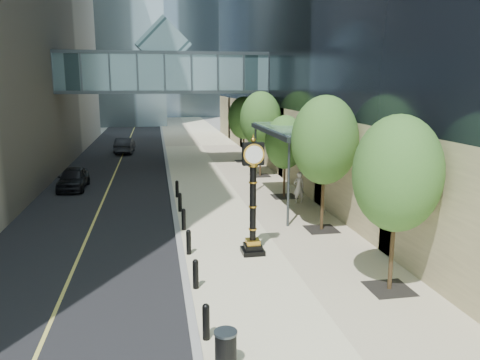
% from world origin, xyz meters
% --- Properties ---
extents(ground, '(320.00, 320.00, 0.00)m').
position_xyz_m(ground, '(0.00, 0.00, 0.00)').
color(ground, gray).
rests_on(ground, ground).
extents(road, '(8.00, 180.00, 0.02)m').
position_xyz_m(road, '(-7.00, 40.00, 0.01)').
color(road, black).
rests_on(road, ground).
extents(sidewalk, '(8.00, 180.00, 0.06)m').
position_xyz_m(sidewalk, '(1.00, 40.00, 0.03)').
color(sidewalk, beige).
rests_on(sidewalk, ground).
extents(curb, '(0.25, 180.00, 0.07)m').
position_xyz_m(curb, '(-3.00, 40.00, 0.04)').
color(curb, gray).
rests_on(curb, ground).
extents(skywalk, '(17.00, 4.20, 5.80)m').
position_xyz_m(skywalk, '(-3.00, 28.00, 7.71)').
color(skywalk, slate).
rests_on(skywalk, ground).
extents(entrance_canopy, '(3.00, 8.00, 4.38)m').
position_xyz_m(entrance_canopy, '(3.48, 14.00, 4.19)').
color(entrance_canopy, '#383F44').
rests_on(entrance_canopy, ground).
extents(bollard_row, '(0.20, 16.20, 0.90)m').
position_xyz_m(bollard_row, '(-2.70, 9.00, 0.51)').
color(bollard_row, black).
rests_on(bollard_row, sidewalk).
extents(street_trees, '(3.01, 28.75, 6.18)m').
position_xyz_m(street_trees, '(3.60, 15.67, 3.97)').
color(street_trees, black).
rests_on(street_trees, sidewalk).
extents(street_clock, '(0.87, 0.87, 4.66)m').
position_xyz_m(street_clock, '(-0.18, 7.04, 2.08)').
color(street_clock, black).
rests_on(street_clock, sidewalk).
extents(trash_bin, '(0.64, 0.64, 0.90)m').
position_xyz_m(trash_bin, '(-2.38, -0.37, 0.51)').
color(trash_bin, black).
rests_on(trash_bin, sidewalk).
extents(pedestrian, '(0.71, 0.52, 1.80)m').
position_xyz_m(pedestrian, '(4.01, 14.40, 0.96)').
color(pedestrian, '#BEB6AE').
rests_on(pedestrian, sidewalk).
extents(car_near, '(1.69, 4.14, 1.40)m').
position_xyz_m(car_near, '(-9.16, 20.58, 0.72)').
color(car_near, black).
rests_on(car_near, road).
extents(car_far, '(1.85, 4.58, 1.48)m').
position_xyz_m(car_far, '(-6.84, 36.36, 0.76)').
color(car_far, black).
rests_on(car_far, road).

